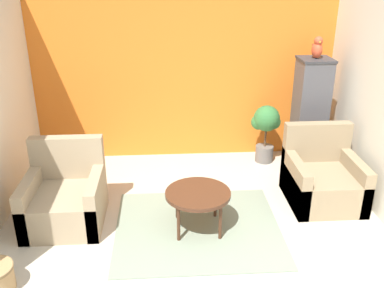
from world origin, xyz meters
name	(u,v)px	position (x,y,z in m)	size (l,w,h in m)	color
wall_back_accent	(184,74)	(0.00, 3.31, 1.23)	(4.35, 0.06, 2.45)	orange
area_rug	(198,228)	(0.04, 1.29, 0.01)	(1.79, 1.57, 0.01)	gray
coffee_table	(198,196)	(0.04, 1.29, 0.41)	(0.70, 0.70, 0.45)	#472819
armchair_left	(65,199)	(-1.42, 1.55, 0.27)	(0.82, 0.87, 0.89)	#9E896B
armchair_right	(322,180)	(1.59, 1.80, 0.27)	(0.82, 0.87, 0.89)	#8E7A5B
birdcage	(309,116)	(1.70, 2.79, 0.75)	(0.53, 0.53, 1.54)	#353539
parrot	(317,48)	(1.70, 2.79, 1.67)	(0.13, 0.24, 0.29)	#D14C2D
potted_plant	(266,126)	(1.14, 2.95, 0.55)	(0.41, 0.37, 0.85)	#66605B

